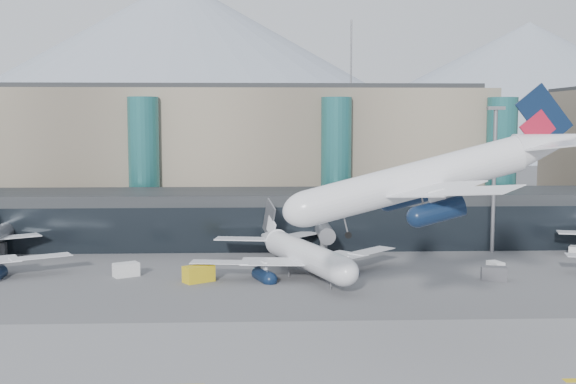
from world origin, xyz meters
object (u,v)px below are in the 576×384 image
at_px(lightmast_mid, 494,171).
at_px(veh_c, 494,273).
at_px(hero_jet, 443,166).
at_px(veh_h, 199,274).
at_px(veh_d, 573,250).
at_px(veh_a, 126,270).
at_px(veh_b, 298,254).
at_px(veh_g, 496,267).
at_px(jet_parked_mid, 297,244).

relative_size(lightmast_mid, veh_c, 7.12).
relative_size(hero_jet, veh_c, 9.30).
distance_m(lightmast_mid, veh_h, 56.03).
distance_m(veh_c, veh_d, 28.70).
xyz_separation_m(hero_jet, veh_a, (-39.00, 32.38, -17.39)).
distance_m(veh_b, veh_g, 32.07).
relative_size(lightmast_mid, veh_d, 10.55).
bearing_deg(jet_parked_mid, lightmast_mid, -85.71).
bearing_deg(veh_g, veh_b, -128.54).
height_order(veh_a, veh_h, veh_h).
bearing_deg(lightmast_mid, veh_c, -107.40).
height_order(lightmast_mid, veh_c, lightmast_mid).
distance_m(hero_jet, veh_g, 41.43).
xyz_separation_m(veh_a, veh_g, (56.11, 0.98, -0.22)).
height_order(veh_c, veh_g, veh_c).
height_order(veh_d, veh_h, veh_h).
relative_size(jet_parked_mid, veh_a, 9.77).
xyz_separation_m(hero_jet, jet_parked_mid, (-13.34, 34.45, -14.10)).
distance_m(lightmast_mid, veh_a, 64.93).
height_order(lightmast_mid, veh_g, lightmast_mid).
xyz_separation_m(lightmast_mid, hero_jet, (-22.02, -50.09, 4.00)).
height_order(veh_c, veh_h, veh_h).
bearing_deg(lightmast_mid, veh_b, -172.36).
distance_m(lightmast_mid, veh_b, 37.48).
bearing_deg(veh_a, lightmast_mid, -13.26).
relative_size(veh_b, veh_h, 0.65).
relative_size(veh_b, veh_g, 1.01).
relative_size(veh_a, veh_h, 0.85).
relative_size(lightmast_mid, veh_h, 5.96).
bearing_deg(veh_c, hero_jet, -105.20).
height_order(veh_a, veh_c, veh_a).
distance_m(hero_jet, veh_h, 43.30).
relative_size(hero_jet, veh_h, 7.80).
height_order(lightmast_mid, veh_d, lightmast_mid).
bearing_deg(lightmast_mid, hero_jet, -113.73).
bearing_deg(lightmast_mid, jet_parked_mid, -156.13).
xyz_separation_m(lightmast_mid, veh_b, (-34.61, -4.64, -13.62)).
xyz_separation_m(hero_jet, veh_b, (-12.59, 45.45, -17.61)).
height_order(jet_parked_mid, veh_d, jet_parked_mid).
bearing_deg(veh_a, veh_d, -17.87).
relative_size(hero_jet, veh_a, 9.21).
height_order(lightmast_mid, veh_b, lightmast_mid).
bearing_deg(veh_h, lightmast_mid, -10.20).
bearing_deg(veh_h, jet_parked_mid, -10.87).
bearing_deg(veh_h, veh_g, -27.38).
relative_size(hero_jet, jet_parked_mid, 0.94).
relative_size(veh_g, veh_h, 0.64).
xyz_separation_m(lightmast_mid, veh_a, (-61.01, -17.72, -13.40)).
distance_m(hero_jet, veh_d, 62.08).
height_order(hero_jet, veh_h, hero_jet).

